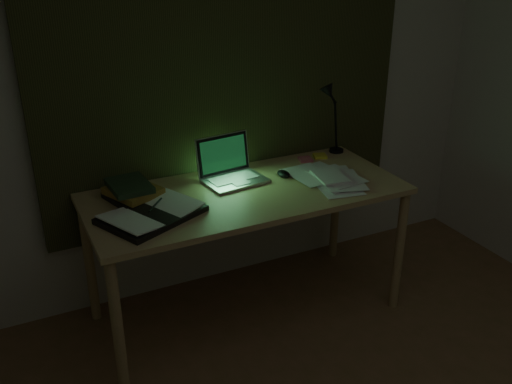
% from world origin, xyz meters
% --- Properties ---
extents(wall_back, '(3.50, 0.00, 2.50)m').
position_xyz_m(wall_back, '(0.00, 2.00, 1.25)').
color(wall_back, silver).
rests_on(wall_back, ground).
extents(curtain, '(2.20, 0.06, 2.00)m').
position_xyz_m(curtain, '(0.00, 1.96, 1.45)').
color(curtain, '#2F341A').
rests_on(curtain, wall_back).
extents(desk, '(1.71, 0.75, 0.78)m').
position_xyz_m(desk, '(-0.09, 1.55, 0.39)').
color(desk, tan).
rests_on(desk, floor).
extents(laptop, '(0.37, 0.41, 0.24)m').
position_xyz_m(laptop, '(-0.09, 1.68, 0.90)').
color(laptop, silver).
rests_on(laptop, desk).
extents(open_textbook, '(0.55, 0.49, 0.04)m').
position_xyz_m(open_textbook, '(-0.63, 1.47, 0.80)').
color(open_textbook, white).
rests_on(open_textbook, desk).
extents(book_stack, '(0.27, 0.30, 0.10)m').
position_xyz_m(book_stack, '(-0.67, 1.71, 0.83)').
color(book_stack, white).
rests_on(book_stack, desk).
extents(loose_papers, '(0.37, 0.39, 0.02)m').
position_xyz_m(loose_papers, '(0.34, 1.50, 0.79)').
color(loose_papers, white).
rests_on(loose_papers, desk).
extents(mouse, '(0.07, 0.10, 0.04)m').
position_xyz_m(mouse, '(0.18, 1.63, 0.80)').
color(mouse, black).
rests_on(mouse, desk).
extents(sticky_yellow, '(0.10, 0.10, 0.02)m').
position_xyz_m(sticky_yellow, '(0.53, 1.81, 0.79)').
color(sticky_yellow, yellow).
rests_on(sticky_yellow, desk).
extents(sticky_pink, '(0.09, 0.09, 0.02)m').
position_xyz_m(sticky_pink, '(0.42, 1.80, 0.79)').
color(sticky_pink, '#D05167').
rests_on(sticky_pink, desk).
extents(desk_lamp, '(0.36, 0.30, 0.48)m').
position_xyz_m(desk_lamp, '(0.68, 1.85, 1.02)').
color(desk_lamp, black).
rests_on(desk_lamp, desk).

